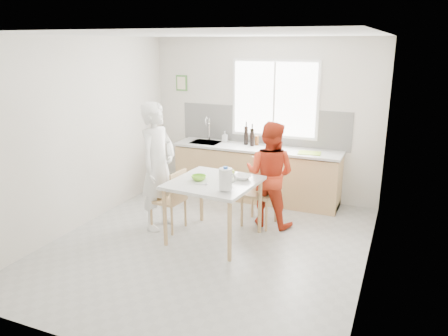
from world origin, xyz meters
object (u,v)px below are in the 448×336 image
object	(u,v)px
chair_far	(261,189)
bowl_green	(199,178)
wine_bottle_b	(252,137)
wine_bottle_a	(246,135)
chair_left	(172,197)
person_white	(158,166)
person_red	(270,174)
dining_table	(214,187)
milk_jug	(226,179)
bowl_white	(242,177)

from	to	relation	value
chair_far	bowl_green	xyz separation A→B (m)	(-0.62, -0.83, 0.33)
wine_bottle_b	wine_bottle_a	bearing A→B (deg)	157.75
chair_left	person_white	bearing A→B (deg)	-90.00
wine_bottle_b	person_red	bearing A→B (deg)	-57.96
chair_left	bowl_green	distance (m)	0.61
chair_far	person_red	xyz separation A→B (m)	(0.13, -0.02, 0.24)
dining_table	person_white	xyz separation A→B (m)	(-0.90, 0.07, 0.17)
dining_table	bowl_green	distance (m)	0.24
person_white	wine_bottle_b	bearing A→B (deg)	-20.82
bowl_green	person_white	bearing A→B (deg)	171.48
chair_left	wine_bottle_a	world-z (taller)	wine_bottle_a
chair_left	wine_bottle_b	size ratio (longest dim) A/B	2.96
dining_table	milk_jug	distance (m)	0.49
chair_left	dining_table	bearing A→B (deg)	90.00
milk_jug	person_red	bearing A→B (deg)	82.09
person_white	person_red	world-z (taller)	person_white
bowl_green	wine_bottle_b	bearing A→B (deg)	86.49
bowl_green	bowl_white	bearing A→B (deg)	26.50
bowl_white	milk_jug	size ratio (longest dim) A/B	0.82
person_red	wine_bottle_a	xyz separation A→B (m)	(-0.76, 1.06, 0.31)
bowl_white	wine_bottle_a	xyz separation A→B (m)	(-0.54, 1.61, 0.22)
person_white	milk_jug	bearing A→B (deg)	-102.82
dining_table	person_white	size ratio (longest dim) A/B	0.63
person_white	wine_bottle_b	distance (m)	1.90
chair_left	wine_bottle_b	xyz separation A→B (m)	(0.59, 1.73, 0.58)
person_white	wine_bottle_a	world-z (taller)	person_white
person_white	wine_bottle_a	distance (m)	1.90
bowl_green	wine_bottle_b	size ratio (longest dim) A/B	0.68
chair_far	person_red	bearing A→B (deg)	-2.53
dining_table	bowl_green	world-z (taller)	bowl_green
dining_table	milk_jug	world-z (taller)	milk_jug
dining_table	wine_bottle_a	size ratio (longest dim) A/B	3.63
bowl_white	bowl_green	bearing A→B (deg)	-153.50
person_white	milk_jug	xyz separation A→B (m)	(1.20, -0.37, 0.07)
chair_left	bowl_white	xyz separation A→B (m)	(1.00, 0.17, 0.37)
dining_table	person_red	distance (m)	0.95
person_white	milk_jug	size ratio (longest dim) A/B	6.22
dining_table	bowl_white	world-z (taller)	bowl_white
person_white	bowl_white	size ratio (longest dim) A/B	7.61
dining_table	person_red	xyz separation A→B (m)	(0.54, 0.78, 0.03)
bowl_white	milk_jug	world-z (taller)	milk_jug
milk_jug	dining_table	bearing A→B (deg)	139.24
chair_far	bowl_green	bearing A→B (deg)	-122.20
bowl_green	wine_bottle_a	bearing A→B (deg)	90.48
person_white	person_red	bearing A→B (deg)	-59.39
dining_table	chair_far	distance (m)	0.92
dining_table	bowl_white	bearing A→B (deg)	35.34
dining_table	wine_bottle_a	bearing A→B (deg)	96.79
dining_table	milk_jug	xyz separation A→B (m)	(0.30, -0.30, 0.24)
person_white	bowl_green	distance (m)	0.71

